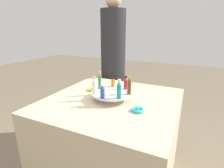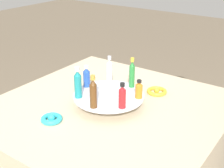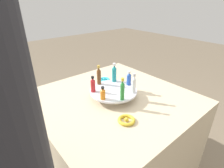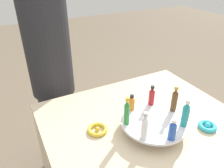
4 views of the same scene
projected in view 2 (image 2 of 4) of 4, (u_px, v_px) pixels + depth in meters
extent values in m
cylinder|color=silver|center=(109.00, 105.00, 1.47)|extent=(0.16, 0.16, 0.01)
cylinder|color=silver|center=(109.00, 100.00, 1.46)|extent=(0.08, 0.08, 0.04)
cylinder|color=silver|center=(109.00, 95.00, 1.45)|extent=(0.33, 0.33, 0.01)
cylinder|color=silver|center=(109.00, 73.00, 1.55)|extent=(0.03, 0.03, 0.10)
cone|color=silver|center=(109.00, 62.00, 1.53)|extent=(0.03, 0.03, 0.02)
cylinder|color=#B2B2B7|center=(109.00, 58.00, 1.52)|extent=(0.02, 0.02, 0.02)
cylinder|color=#234CAD|center=(87.00, 79.00, 1.51)|extent=(0.03, 0.03, 0.08)
cone|color=#234CAD|center=(86.00, 70.00, 1.49)|extent=(0.03, 0.03, 0.02)
cylinder|color=silver|center=(86.00, 67.00, 1.49)|extent=(0.02, 0.02, 0.01)
cylinder|color=teal|center=(78.00, 87.00, 1.40)|extent=(0.03, 0.03, 0.10)
cone|color=teal|center=(77.00, 73.00, 1.37)|extent=(0.03, 0.03, 0.02)
cylinder|color=silver|center=(77.00, 69.00, 1.36)|extent=(0.02, 0.02, 0.02)
cylinder|color=brown|center=(93.00, 96.00, 1.31)|extent=(0.03, 0.03, 0.10)
cone|color=brown|center=(93.00, 82.00, 1.28)|extent=(0.03, 0.03, 0.02)
cylinder|color=#B79338|center=(93.00, 78.00, 1.28)|extent=(0.02, 0.02, 0.02)
cylinder|color=#B21E23|center=(122.00, 99.00, 1.31)|extent=(0.03, 0.03, 0.08)
cone|color=#B21E23|center=(122.00, 88.00, 1.29)|extent=(0.03, 0.03, 0.02)
cylinder|color=black|center=(122.00, 85.00, 1.29)|extent=(0.02, 0.02, 0.01)
cylinder|color=orange|center=(139.00, 91.00, 1.40)|extent=(0.03, 0.03, 0.06)
cone|color=orange|center=(139.00, 84.00, 1.39)|extent=(0.03, 0.03, 0.01)
cylinder|color=black|center=(139.00, 81.00, 1.38)|extent=(0.02, 0.02, 0.01)
cylinder|color=#288438|center=(132.00, 77.00, 1.50)|extent=(0.03, 0.03, 0.11)
cone|color=#288438|center=(132.00, 64.00, 1.48)|extent=(0.03, 0.03, 0.02)
cylinder|color=gold|center=(132.00, 60.00, 1.47)|extent=(0.02, 0.02, 0.02)
torus|color=gold|center=(157.00, 91.00, 1.59)|extent=(0.10, 0.10, 0.02)
sphere|color=gold|center=(157.00, 91.00, 1.59)|extent=(0.03, 0.03, 0.03)
torus|color=#2DB7CC|center=(52.00, 119.00, 1.34)|extent=(0.09, 0.09, 0.02)
sphere|color=#2DB7CC|center=(51.00, 118.00, 1.34)|extent=(0.03, 0.03, 0.03)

